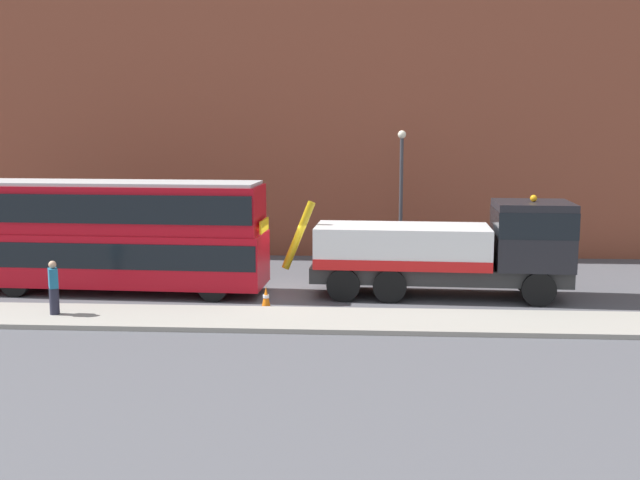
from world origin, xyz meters
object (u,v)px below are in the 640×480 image
at_px(pedestrian_onlooker, 54,288).
at_px(street_lamp, 401,185).
at_px(traffic_cone_near_bus, 266,298).
at_px(recovery_tow_truck, 453,248).
at_px(double_decker_bus, 114,232).

height_order(pedestrian_onlooker, street_lamp, street_lamp).
height_order(pedestrian_onlooker, traffic_cone_near_bus, pedestrian_onlooker).
bearing_deg(recovery_tow_truck, traffic_cone_near_bus, -159.41).
xyz_separation_m(double_decker_bus, traffic_cone_near_bus, (5.80, -2.10, -1.89)).
distance_m(traffic_cone_near_bus, street_lamp, 10.46).
relative_size(pedestrian_onlooker, street_lamp, 0.29).
relative_size(double_decker_bus, traffic_cone_near_bus, 15.45).
bearing_deg(pedestrian_onlooker, traffic_cone_near_bus, -13.45).
height_order(recovery_tow_truck, pedestrian_onlooker, recovery_tow_truck).
xyz_separation_m(recovery_tow_truck, traffic_cone_near_bus, (-6.37, -2.08, -1.42)).
xyz_separation_m(recovery_tow_truck, double_decker_bus, (-12.18, 0.02, 0.47)).
height_order(traffic_cone_near_bus, street_lamp, street_lamp).
bearing_deg(traffic_cone_near_bus, recovery_tow_truck, 18.07).
distance_m(pedestrian_onlooker, traffic_cone_near_bus, 6.75).
bearing_deg(street_lamp, recovery_tow_truck, -76.87).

